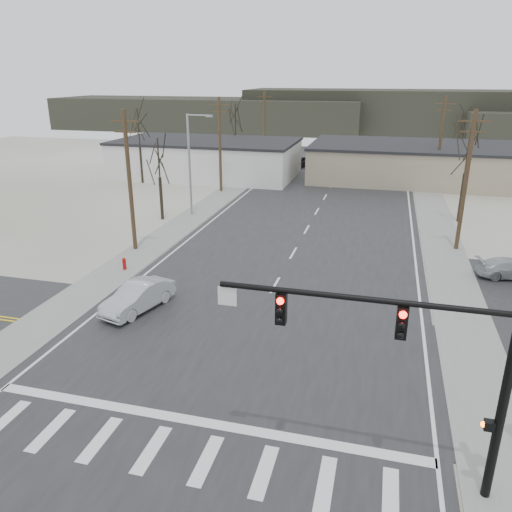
{
  "coord_description": "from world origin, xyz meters",
  "views": [
    {
      "loc": [
        6.0,
        -19.48,
        12.23
      ],
      "look_at": [
        -0.67,
        5.96,
        2.6
      ],
      "focal_mm": 35.0,
      "sensor_mm": 36.0,
      "label": 1
    }
  ],
  "objects_px": {
    "car_far_b": "(299,162)",
    "car_parked_silver": "(511,269)",
    "fire_hydrant": "(124,264)",
    "car_far_a": "(346,165)",
    "sedan_crossing": "(138,297)",
    "traffic_signal_mast": "(438,356)"
  },
  "relations": [
    {
      "from": "fire_hydrant",
      "to": "car_parked_silver",
      "type": "height_order",
      "value": "car_parked_silver"
    },
    {
      "from": "fire_hydrant",
      "to": "car_far_b",
      "type": "bearing_deg",
      "value": 83.85
    },
    {
      "from": "fire_hydrant",
      "to": "car_far_a",
      "type": "height_order",
      "value": "car_far_a"
    },
    {
      "from": "fire_hydrant",
      "to": "car_far_b",
      "type": "height_order",
      "value": "car_far_b"
    },
    {
      "from": "traffic_signal_mast",
      "to": "car_far_a",
      "type": "xyz_separation_m",
      "value": [
        -7.13,
        54.15,
        -3.85
      ]
    },
    {
      "from": "car_far_b",
      "to": "car_parked_silver",
      "type": "relative_size",
      "value": 1.01
    },
    {
      "from": "traffic_signal_mast",
      "to": "sedan_crossing",
      "type": "distance_m",
      "value": 17.44
    },
    {
      "from": "car_far_b",
      "to": "car_parked_silver",
      "type": "distance_m",
      "value": 41.05
    },
    {
      "from": "car_far_a",
      "to": "car_parked_silver",
      "type": "xyz_separation_m",
      "value": [
        13.45,
        -34.94,
        -0.18
      ]
    },
    {
      "from": "car_far_b",
      "to": "traffic_signal_mast",
      "type": "bearing_deg",
      "value": -60.08
    },
    {
      "from": "car_far_a",
      "to": "fire_hydrant",
      "type": "bearing_deg",
      "value": 67.46
    },
    {
      "from": "car_far_b",
      "to": "sedan_crossing",
      "type": "bearing_deg",
      "value": -74.94
    },
    {
      "from": "car_parked_silver",
      "to": "fire_hydrant",
      "type": "bearing_deg",
      "value": 92.05
    },
    {
      "from": "fire_hydrant",
      "to": "sedan_crossing",
      "type": "xyz_separation_m",
      "value": [
        3.68,
        -5.18,
        0.35
      ]
    },
    {
      "from": "sedan_crossing",
      "to": "car_far_a",
      "type": "relative_size",
      "value": 0.85
    },
    {
      "from": "fire_hydrant",
      "to": "sedan_crossing",
      "type": "distance_m",
      "value": 6.36
    },
    {
      "from": "sedan_crossing",
      "to": "car_parked_silver",
      "type": "distance_m",
      "value": 23.09
    },
    {
      "from": "traffic_signal_mast",
      "to": "fire_hydrant",
      "type": "xyz_separation_m",
      "value": [
        -18.09,
        14.2,
        -4.22
      ]
    },
    {
      "from": "car_parked_silver",
      "to": "sedan_crossing",
      "type": "bearing_deg",
      "value": 106.62
    },
    {
      "from": "fire_hydrant",
      "to": "car_far_b",
      "type": "xyz_separation_m",
      "value": [
        4.4,
        40.84,
        0.31
      ]
    },
    {
      "from": "traffic_signal_mast",
      "to": "car_parked_silver",
      "type": "xyz_separation_m",
      "value": [
        6.32,
        19.2,
        -4.03
      ]
    },
    {
      "from": "fire_hydrant",
      "to": "car_far_a",
      "type": "relative_size",
      "value": 0.16
    }
  ]
}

